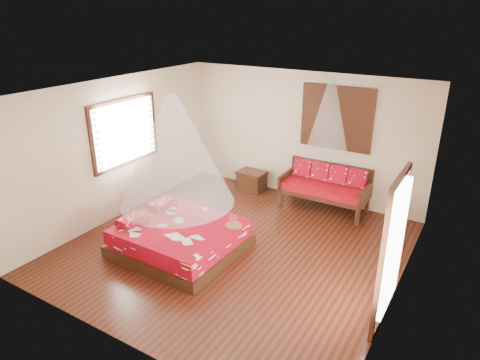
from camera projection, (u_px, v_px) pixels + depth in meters
room at (235, 175)px, 7.17m from camera, size 5.54×5.54×2.84m
bed at (179, 237)px, 7.52m from camera, size 2.06×1.87×0.63m
daybed at (326, 185)px, 9.02m from camera, size 1.81×0.80×0.95m
storage_chest at (252, 180)px, 10.07m from camera, size 0.66×0.50×0.45m
shutter_panel at (337, 118)px, 8.77m from camera, size 1.52×0.06×1.32m
window_left at (125, 132)px, 8.52m from camera, size 0.10×1.74×1.34m
glazed_door at (389, 253)px, 5.51m from camera, size 0.08×1.02×2.16m
wine_tray at (234, 223)px, 7.36m from camera, size 0.29×0.29×0.23m
mosquito_net_main at (175, 151)px, 6.91m from camera, size 1.92×1.92×1.80m
mosquito_net_daybed at (329, 118)px, 8.36m from camera, size 0.87×0.87×1.50m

